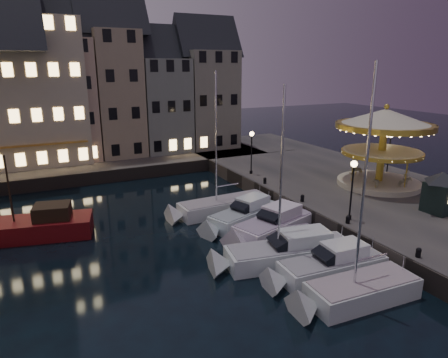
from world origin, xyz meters
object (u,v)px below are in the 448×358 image
bollard_d (265,180)px  ticket_kiosk (442,185)px  motorboat_a (353,293)px  streetlamp_d (390,148)px  motorboat_f (218,207)px  streetlamp_b (352,182)px  motorboat_e (242,217)px  carousel (384,133)px  red_fishing_boat (34,228)px  bollard_c (302,198)px  motorboat_d (271,227)px  bollard_a (419,252)px  streetlamp_c (252,146)px  bollard_b (348,219)px  motorboat_b (326,268)px  motorboat_c (284,253)px

bollard_d → ticket_kiosk: 14.02m
motorboat_a → streetlamp_d: bearing=38.3°
motorboat_f → streetlamp_b: bearing=-52.7°
motorboat_e → carousel: carousel is taller
carousel → ticket_kiosk: (-1.38, -6.86, -2.66)m
carousel → red_fishing_boat: bearing=170.6°
motorboat_f → bollard_c: bearing=-32.9°
motorboat_d → ticket_kiosk: 12.60m
motorboat_a → red_fishing_boat: size_ratio=1.36×
streetlamp_d → bollard_a: bearing=-132.5°
streetlamp_c → red_fishing_boat: 20.28m
bollard_b → carousel: carousel is taller
motorboat_d → red_fishing_boat: bearing=154.7°
bollard_b → motorboat_d: size_ratio=0.08×
motorboat_e → carousel: (13.76, -0.11, 5.36)m
motorboat_b → motorboat_d: 6.41m
motorboat_b → streetlamp_d: bearing=33.2°
streetlamp_c → bollard_a: (-0.60, -19.50, -2.41)m
motorboat_e → motorboat_f: (-0.58, 2.91, -0.11)m
bollard_c → motorboat_d: bearing=-155.1°
streetlamp_d → bollard_b: (-11.90, -7.50, -2.41)m
bollard_c → motorboat_e: 5.13m
motorboat_b → motorboat_f: (-1.00, 11.90, -0.11)m
bollard_d → motorboat_e: 7.00m
motorboat_f → carousel: bearing=-11.9°
motorboat_f → red_fishing_boat: bearing=173.4°
streetlamp_b → bollard_b: size_ratio=7.32×
streetlamp_b → motorboat_b: streetlamp_b is taller
streetlamp_b → motorboat_d: (-4.71, 2.60, -3.38)m
bollard_a → carousel: size_ratio=0.07×
bollard_a → motorboat_d: motorboat_d is taller
bollard_a → motorboat_a: size_ratio=0.05×
bollard_c → motorboat_d: 4.63m
motorboat_e → ticket_kiosk: bearing=-29.4°
motorboat_d → motorboat_e: size_ratio=1.04×
motorboat_f → streetlamp_d: bearing=-3.6°
streetlamp_b → bollard_a: streetlamp_b is taller
motorboat_f → bollard_a: bearing=-68.5°
carousel → streetlamp_c: bearing=134.1°
motorboat_e → streetlamp_d: bearing=6.1°
bollard_a → motorboat_a: 5.04m
bollard_d → motorboat_a: size_ratio=0.05×
ticket_kiosk → motorboat_a: bearing=-159.9°
streetlamp_d → motorboat_f: 17.85m
motorboat_b → red_fishing_boat: red_fishing_boat is taller
motorboat_c → red_fishing_boat: bearing=140.9°
motorboat_d → carousel: size_ratio=0.92×
motorboat_d → motorboat_f: size_ratio=0.65×
bollard_c → motorboat_f: 6.72m
bollard_d → red_fishing_boat: bearing=-179.0°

